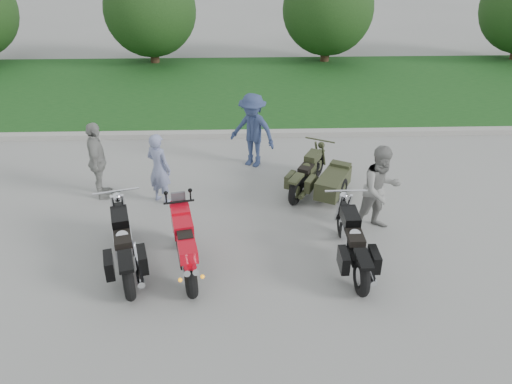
{
  "coord_description": "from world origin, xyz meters",
  "views": [
    {
      "loc": [
        0.48,
        -7.12,
        5.62
      ],
      "look_at": [
        0.76,
        1.37,
        0.8
      ],
      "focal_mm": 35.0,
      "sensor_mm": 36.0,
      "label": 1
    }
  ],
  "objects_px": {
    "sportbike_red": "(185,244)",
    "person_stripe": "(159,169)",
    "cruiser_right": "(353,245)",
    "person_back": "(98,161)",
    "person_denim": "(253,131)",
    "cruiser_sidecar": "(322,180)",
    "cruiser_left": "(125,247)",
    "person_grey": "(380,190)"
  },
  "relations": [
    {
      "from": "cruiser_left",
      "to": "person_denim",
      "type": "bearing_deg",
      "value": 45.23
    },
    {
      "from": "person_grey",
      "to": "cruiser_sidecar",
      "type": "bearing_deg",
      "value": 103.05
    },
    {
      "from": "person_grey",
      "to": "person_stripe",
      "type": "bearing_deg",
      "value": 145.29
    },
    {
      "from": "cruiser_right",
      "to": "person_back",
      "type": "height_order",
      "value": "person_back"
    },
    {
      "from": "sportbike_red",
      "to": "cruiser_left",
      "type": "distance_m",
      "value": 1.08
    },
    {
      "from": "cruiser_sidecar",
      "to": "person_denim",
      "type": "xyz_separation_m",
      "value": [
        -1.51,
        1.56,
        0.55
      ]
    },
    {
      "from": "person_grey",
      "to": "cruiser_left",
      "type": "bearing_deg",
      "value": 174.61
    },
    {
      "from": "sportbike_red",
      "to": "person_back",
      "type": "bearing_deg",
      "value": 116.25
    },
    {
      "from": "cruiser_left",
      "to": "person_stripe",
      "type": "relative_size",
      "value": 1.49
    },
    {
      "from": "cruiser_right",
      "to": "person_stripe",
      "type": "bearing_deg",
      "value": 146.41
    },
    {
      "from": "sportbike_red",
      "to": "cruiser_right",
      "type": "height_order",
      "value": "sportbike_red"
    },
    {
      "from": "person_grey",
      "to": "sportbike_red",
      "type": "bearing_deg",
      "value": 179.34
    },
    {
      "from": "person_back",
      "to": "person_denim",
      "type": "bearing_deg",
      "value": -76.92
    },
    {
      "from": "cruiser_sidecar",
      "to": "cruiser_left",
      "type": "bearing_deg",
      "value": -118.68
    },
    {
      "from": "cruiser_right",
      "to": "person_back",
      "type": "distance_m",
      "value": 5.75
    },
    {
      "from": "cruiser_left",
      "to": "person_grey",
      "type": "distance_m",
      "value": 4.91
    },
    {
      "from": "cruiser_left",
      "to": "person_grey",
      "type": "height_order",
      "value": "person_grey"
    },
    {
      "from": "person_stripe",
      "to": "person_denim",
      "type": "distance_m",
      "value": 2.68
    },
    {
      "from": "person_stripe",
      "to": "person_grey",
      "type": "height_order",
      "value": "person_grey"
    },
    {
      "from": "cruiser_left",
      "to": "person_back",
      "type": "relative_size",
      "value": 1.36
    },
    {
      "from": "cruiser_right",
      "to": "person_grey",
      "type": "height_order",
      "value": "person_grey"
    },
    {
      "from": "person_back",
      "to": "cruiser_right",
      "type": "bearing_deg",
      "value": -128.43
    },
    {
      "from": "person_grey",
      "to": "person_denim",
      "type": "distance_m",
      "value": 3.83
    },
    {
      "from": "sportbike_red",
      "to": "person_denim",
      "type": "relative_size",
      "value": 1.1
    },
    {
      "from": "cruiser_right",
      "to": "cruiser_sidecar",
      "type": "relative_size",
      "value": 1.19
    },
    {
      "from": "sportbike_red",
      "to": "person_stripe",
      "type": "height_order",
      "value": "person_stripe"
    },
    {
      "from": "person_denim",
      "to": "person_back",
      "type": "height_order",
      "value": "person_denim"
    },
    {
      "from": "sportbike_red",
      "to": "person_stripe",
      "type": "distance_m",
      "value": 2.6
    },
    {
      "from": "sportbike_red",
      "to": "person_denim",
      "type": "distance_m",
      "value": 4.41
    },
    {
      "from": "sportbike_red",
      "to": "person_stripe",
      "type": "xyz_separation_m",
      "value": [
        -0.76,
        2.47,
        0.23
      ]
    },
    {
      "from": "cruiser_left",
      "to": "person_denim",
      "type": "xyz_separation_m",
      "value": [
        2.35,
        4.14,
        0.45
      ]
    },
    {
      "from": "sportbike_red",
      "to": "person_grey",
      "type": "height_order",
      "value": "person_grey"
    },
    {
      "from": "person_stripe",
      "to": "person_denim",
      "type": "xyz_separation_m",
      "value": [
        2.05,
        1.73,
        0.13
      ]
    },
    {
      "from": "person_stripe",
      "to": "person_grey",
      "type": "xyz_separation_m",
      "value": [
        4.45,
        -1.24,
        0.1
      ]
    },
    {
      "from": "cruiser_right",
      "to": "person_stripe",
      "type": "height_order",
      "value": "person_stripe"
    },
    {
      "from": "cruiser_right",
      "to": "sportbike_red",
      "type": "bearing_deg",
      "value": -179.69
    },
    {
      "from": "cruiser_right",
      "to": "cruiser_left",
      "type": "bearing_deg",
      "value": 179.14
    },
    {
      "from": "cruiser_right",
      "to": "cruiser_sidecar",
      "type": "bearing_deg",
      "value": 93.28
    },
    {
      "from": "sportbike_red",
      "to": "cruiser_sidecar",
      "type": "height_order",
      "value": "sportbike_red"
    },
    {
      "from": "cruiser_right",
      "to": "person_denim",
      "type": "xyz_separation_m",
      "value": [
        -1.67,
        4.17,
        0.47
      ]
    },
    {
      "from": "cruiser_right",
      "to": "person_grey",
      "type": "bearing_deg",
      "value": 58.27
    },
    {
      "from": "cruiser_left",
      "to": "person_stripe",
      "type": "xyz_separation_m",
      "value": [
        0.31,
        2.4,
        0.32
      ]
    }
  ]
}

